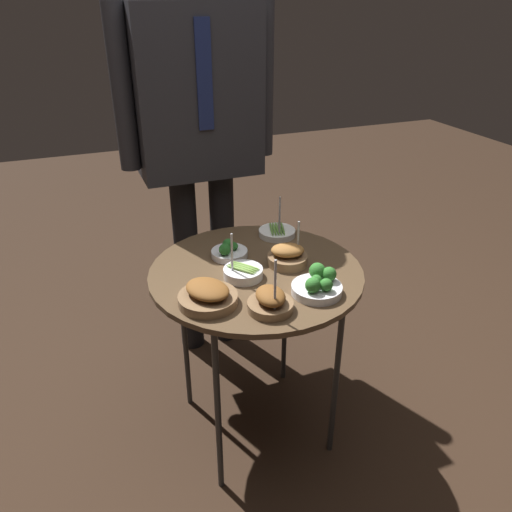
{
  "coord_description": "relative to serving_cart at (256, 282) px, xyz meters",
  "views": [
    {
      "loc": [
        -0.51,
        -1.29,
        1.46
      ],
      "look_at": [
        0.0,
        0.0,
        0.73
      ],
      "focal_mm": 35.0,
      "sensor_mm": 36.0,
      "label": 1
    }
  ],
  "objects": [
    {
      "name": "bowl_broccoli_front_center",
      "position": [
        -0.05,
        0.12,
        0.07
      ],
      "size": [
        0.12,
        0.12,
        0.06
      ],
      "color": "silver",
      "rests_on": "serving_cart"
    },
    {
      "name": "bowl_roast_front_left",
      "position": [
        -0.2,
        -0.13,
        0.07
      ],
      "size": [
        0.17,
        0.17,
        0.07
      ],
      "color": "brown",
      "rests_on": "serving_cart"
    },
    {
      "name": "bowl_roast_back_right",
      "position": [
        -0.05,
        -0.23,
        0.07
      ],
      "size": [
        0.13,
        0.13,
        0.18
      ],
      "color": "brown",
      "rests_on": "serving_cart"
    },
    {
      "name": "bowl_asparagus_near_rim",
      "position": [
        -0.05,
        -0.03,
        0.06
      ],
      "size": [
        0.12,
        0.12,
        0.15
      ],
      "color": "silver",
      "rests_on": "serving_cart"
    },
    {
      "name": "bowl_roast_front_right",
      "position": [
        0.11,
        0.0,
        0.08
      ],
      "size": [
        0.13,
        0.13,
        0.15
      ],
      "color": "brown",
      "rests_on": "serving_cart"
    },
    {
      "name": "ground_plane",
      "position": [
        0.0,
        0.0,
        -0.63
      ],
      "size": [
        8.0,
        8.0,
        0.0
      ],
      "primitive_type": "plane",
      "color": "black"
    },
    {
      "name": "serving_cart",
      "position": [
        0.0,
        0.0,
        0.0
      ],
      "size": [
        0.68,
        0.68,
        0.68
      ],
      "color": "brown",
      "rests_on": "ground_plane"
    },
    {
      "name": "bowl_broccoli_center",
      "position": [
        0.12,
        -0.19,
        0.07
      ],
      "size": [
        0.15,
        0.15,
        0.08
      ],
      "color": "silver",
      "rests_on": "serving_cart"
    },
    {
      "name": "bowl_asparagus_back_left",
      "position": [
        0.16,
        0.21,
        0.06
      ],
      "size": [
        0.13,
        0.13,
        0.16
      ],
      "color": "white",
      "rests_on": "serving_cart"
    },
    {
      "name": "waiter_figure",
      "position": [
        -0.01,
        0.58,
        0.42
      ],
      "size": [
        0.61,
        0.23,
        1.67
      ],
      "color": "black",
      "rests_on": "ground_plane"
    }
  ]
}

